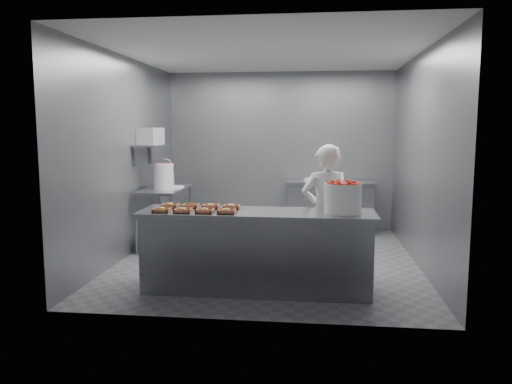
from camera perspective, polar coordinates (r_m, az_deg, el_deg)
floor at (r=7.01m, az=1.38°, el=-7.66°), size 4.50×4.50×0.00m
ceiling at (r=6.84m, az=1.45°, el=15.63°), size 4.50×4.50×0.00m
wall_back at (r=9.02m, az=2.75°, el=4.71°), size 4.00×0.04×2.80m
wall_left at (r=7.25m, az=-14.57°, el=3.84°), size 0.04×4.50×2.80m
wall_right at (r=6.89m, az=18.25°, el=3.53°), size 0.04×4.50×2.80m
service_counter at (r=5.59m, az=0.08°, el=-6.73°), size 2.60×0.70×0.90m
prep_table at (r=7.78m, az=-10.38°, el=-1.80°), size 0.60×1.20×0.90m
back_counter at (r=8.75m, az=8.45°, el=-1.68°), size 1.50×0.60×0.90m
wall_shelf at (r=7.74m, az=-11.75°, el=5.24°), size 0.35×0.90×0.03m
tray_0 at (r=5.56m, az=-10.71°, el=-2.00°), size 0.19×0.18×0.06m
tray_1 at (r=5.49m, az=-8.32°, el=-2.06°), size 0.19×0.18×0.06m
tray_2 at (r=5.43m, az=-5.88°, el=-2.12°), size 0.19×0.18×0.06m
tray_3 at (r=5.39m, az=-3.38°, el=-2.18°), size 0.19×0.18×0.06m
tray_4 at (r=5.86m, az=-9.78°, el=-1.50°), size 0.19×0.18×0.06m
tray_5 at (r=5.80m, az=-7.48°, el=-1.59°), size 0.19×0.18×0.04m
tray_6 at (r=5.74m, az=-5.18°, el=-1.61°), size 0.19×0.18×0.06m
tray_7 at (r=5.70m, az=-2.82°, el=-1.66°), size 0.19×0.18×0.06m
worker at (r=6.07m, az=7.94°, el=-2.24°), size 0.67×0.54×1.62m
strawberry_tub at (r=5.47m, az=9.90°, el=-0.52°), size 0.40×0.40×0.33m
glaze_bucket at (r=7.60m, az=-10.49°, el=1.83°), size 0.32×0.30×0.46m
bucket_lid at (r=7.75m, az=-9.31°, el=0.57°), size 0.39×0.39×0.02m
rag at (r=8.18m, az=-10.13°, el=0.89°), size 0.14×0.12×0.02m
appliance at (r=7.66m, az=-11.97°, el=6.26°), size 0.36×0.39×0.25m
paper_stack at (r=8.69m, az=6.56°, el=1.42°), size 0.32×0.25×0.05m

